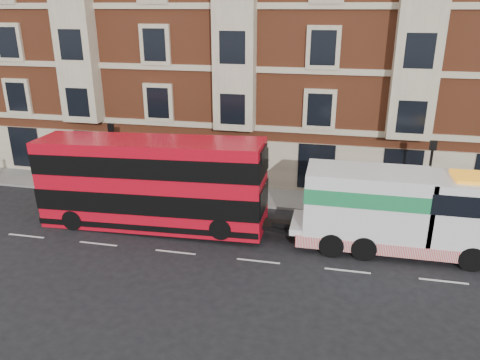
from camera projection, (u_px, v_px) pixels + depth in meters
name	position (u px, v px, depth m)	size (l,w,h in m)	color
ground	(176.00, 252.00, 22.22)	(120.00, 120.00, 0.00)	black
sidewalk	(216.00, 193.00, 29.06)	(90.00, 3.00, 0.15)	slate
victorian_terrace	(248.00, 20.00, 32.36)	(45.00, 12.00, 20.40)	brown
lamp_post_west	(113.00, 153.00, 28.14)	(0.35, 0.15, 4.35)	black
lamp_post_east	(429.00, 174.00, 24.61)	(0.35, 0.15, 4.35)	black
double_decker_bus	(151.00, 182.00, 23.94)	(11.74, 2.70, 4.75)	red
tow_truck	(395.00, 210.00, 21.73)	(9.41, 2.78, 3.92)	white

